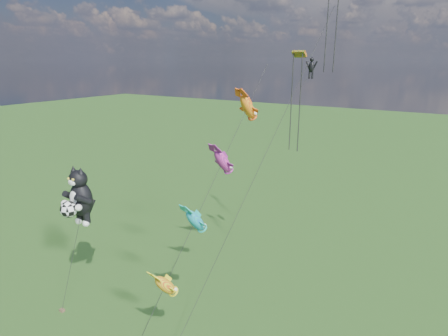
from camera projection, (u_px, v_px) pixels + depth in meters
The scene contains 4 objects.
ground at pixel (50, 330), 28.44m from camera, with size 300.00×300.00×0.00m, color #143B0E.
cat_kite_rig at pixel (78, 197), 30.25m from camera, with size 2.30×3.99×11.61m.
fish_windsock_rig at pixel (209, 191), 26.25m from camera, with size 2.40×15.85×19.42m.
parafoil_rig at pixel (310, 60), 27.76m from camera, with size 5.16×17.13×27.03m.
Camera 1 is at (23.92, -13.17, 19.74)m, focal length 30.00 mm.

